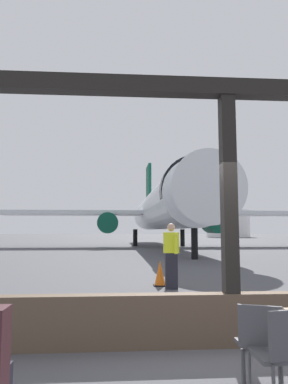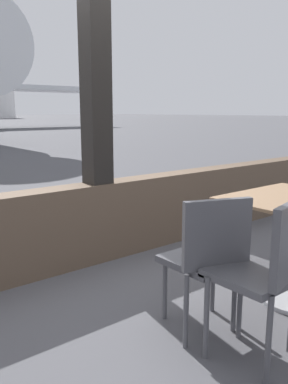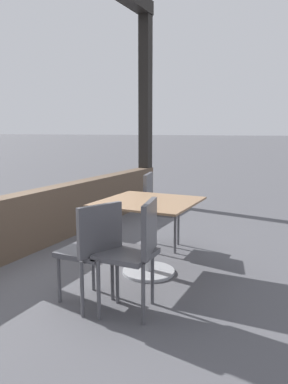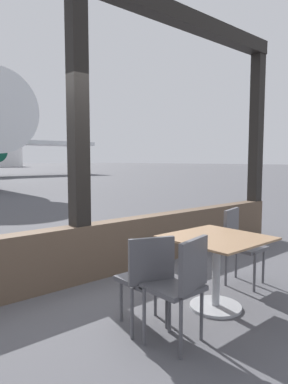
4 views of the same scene
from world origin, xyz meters
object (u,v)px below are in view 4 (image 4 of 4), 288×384
object	(u,v)px
cafe_chair_window_left	(239,240)
cafe_chair_aisle_left	(148,274)
dining_table	(216,263)
cafe_chair_window_right	(182,281)

from	to	relation	value
cafe_chair_window_left	cafe_chair_aisle_left	distance (m)	1.61
cafe_chair_window_left	cafe_chair_aisle_left	world-z (taller)	cafe_chair_window_left
dining_table	cafe_chair_window_left	size ratio (longest dim) A/B	0.99
dining_table	cafe_chair_window_left	distance (m)	0.82
dining_table	cafe_chair_window_left	xyz separation A→B (m)	(0.78, 0.26, 0.07)
cafe_chair_window_right	cafe_chair_aisle_left	xyz separation A→B (m)	(-0.05, 0.36, -0.03)
cafe_chair_window_right	cafe_chair_window_left	bearing A→B (deg)	18.35
cafe_chair_window_left	cafe_chair_window_right	bearing A→B (deg)	-161.65
cafe_chair_window_right	cafe_chair_aisle_left	distance (m)	0.37
cafe_chair_window_left	cafe_chair_window_right	distance (m)	1.64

